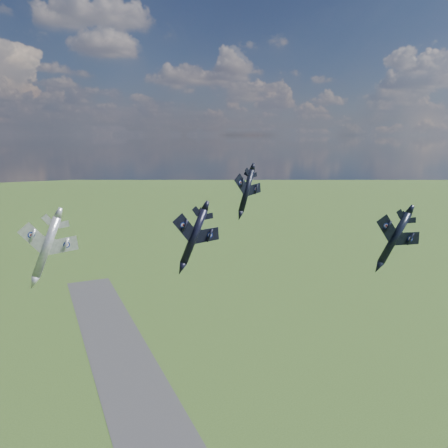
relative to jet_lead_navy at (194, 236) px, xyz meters
name	(u,v)px	position (x,y,z in m)	size (l,w,h in m)	color
jet_lead_navy	(194,236)	(0.00, 0.00, 0.00)	(11.10, 15.48, 3.20)	black
jet_right_navy	(395,238)	(25.48, -25.95, 2.83)	(9.01, 12.57, 2.60)	black
jet_high_navy	(247,191)	(20.33, 17.46, 5.94)	(10.51, 14.66, 3.03)	black
jet_left_silver	(47,247)	(-26.84, -6.55, 2.26)	(9.72, 13.56, 2.80)	gray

